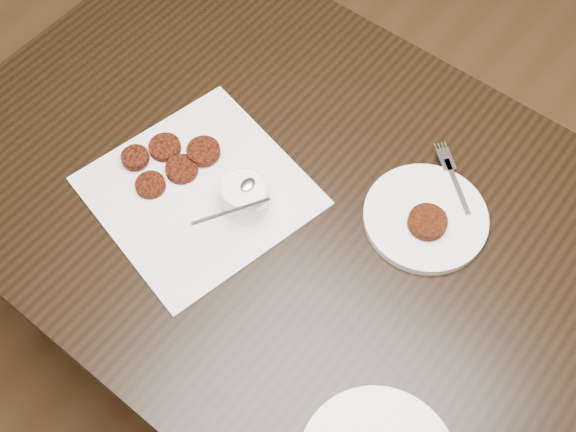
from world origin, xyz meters
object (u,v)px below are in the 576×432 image
Objects in this scene: table at (304,300)px; plate_with_patty at (426,215)px; napkin at (199,191)px; sauce_ramekin at (244,185)px.

table is 6.38× the size of plate_with_patty.
napkin is at bearing -152.40° from table.
napkin is at bearing -159.85° from sauce_ramekin.
table is 0.45m from sauce_ramekin.
table is 11.41× the size of sauce_ramekin.
napkin reaches higher than table.
table is 4.03× the size of napkin.
sauce_ramekin is 0.56× the size of plate_with_patty.
plate_with_patty is at bearing 32.25° from table.
table is 0.44m from plate_with_patty.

